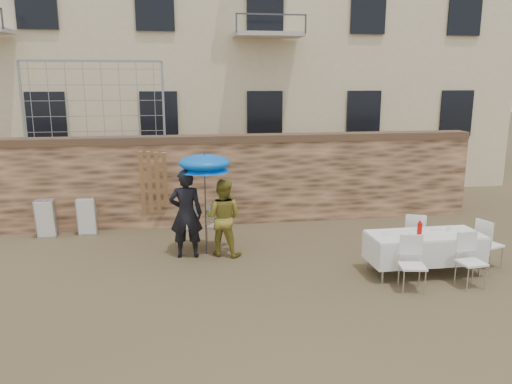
{
  "coord_description": "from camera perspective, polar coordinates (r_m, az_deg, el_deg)",
  "views": [
    {
      "loc": [
        -1.14,
        -7.32,
        3.56
      ],
      "look_at": [
        0.4,
        2.2,
        1.4
      ],
      "focal_mm": 35.0,
      "sensor_mm": 36.0,
      "label": 1
    }
  ],
  "objects": [
    {
      "name": "table_chair_front_right",
      "position": [
        9.56,
        23.42,
        -7.26
      ],
      "size": [
        0.52,
        0.52,
        0.96
      ],
      "primitive_type": null,
      "rotation": [
        0.0,
        0.0,
        0.09
      ],
      "color": "white",
      "rests_on": "ground"
    },
    {
      "name": "soda_bottle",
      "position": [
        9.58,
        18.19,
        -4.12
      ],
      "size": [
        0.09,
        0.09,
        0.26
      ],
      "primitive_type": "cylinder",
      "color": "red",
      "rests_on": "banquet_table"
    },
    {
      "name": "couple_chair_right",
      "position": [
        10.91,
        -4.31,
        -3.81
      ],
      "size": [
        0.67,
        0.67,
        0.96
      ],
      "primitive_type": null,
      "rotation": [
        0.0,
        0.0,
        2.47
      ],
      "color": "white",
      "rests_on": "ground"
    },
    {
      "name": "chair_stack_right",
      "position": [
        12.43,
        -18.71,
        -2.51
      ],
      "size": [
        0.46,
        0.32,
        0.92
      ],
      "primitive_type": null,
      "color": "white",
      "rests_on": "ground"
    },
    {
      "name": "chain_link_fence",
      "position": [
        12.47,
        -18.03,
        9.9
      ],
      "size": [
        3.2,
        0.06,
        1.8
      ],
      "primitive_type": null,
      "color": "gray",
      "rests_on": "stone_wall"
    },
    {
      "name": "table_chair_side",
      "position": [
        10.71,
        25.09,
        -5.32
      ],
      "size": [
        0.6,
        0.6,
        0.96
      ],
      "primitive_type": null,
      "rotation": [
        0.0,
        0.0,
        1.86
      ],
      "color": "white",
      "rests_on": "ground"
    },
    {
      "name": "man_suit",
      "position": [
        10.23,
        -7.99,
        -2.49
      ],
      "size": [
        0.7,
        0.49,
        1.83
      ],
      "primitive_type": "imported",
      "rotation": [
        0.0,
        0.0,
        3.06
      ],
      "color": "black",
      "rests_on": "ground"
    },
    {
      "name": "umbrella",
      "position": [
        10.14,
        -5.91,
        2.97
      ],
      "size": [
        1.09,
        1.09,
        1.99
      ],
      "color": "#3F3F44",
      "rests_on": "ground"
    },
    {
      "name": "couple_chair_left",
      "position": [
        10.88,
        -7.99,
        -3.95
      ],
      "size": [
        0.64,
        0.64,
        0.96
      ],
      "primitive_type": null,
      "rotation": [
        0.0,
        0.0,
        3.6
      ],
      "color": "white",
      "rests_on": "ground"
    },
    {
      "name": "woman_dress",
      "position": [
        10.3,
        -3.8,
        -2.93
      ],
      "size": [
        0.96,
        0.88,
        1.61
      ],
      "primitive_type": "imported",
      "rotation": [
        0.0,
        0.0,
        2.72
      ],
      "color": "gold",
      "rests_on": "ground"
    },
    {
      "name": "stone_wall",
      "position": [
        12.62,
        -3.82,
        1.35
      ],
      "size": [
        13.0,
        0.5,
        2.2
      ],
      "primitive_type": "cube",
      "color": "#8B6345",
      "rests_on": "ground"
    },
    {
      "name": "banquet_table",
      "position": [
        9.85,
        18.76,
        -4.77
      ],
      "size": [
        2.1,
        0.85,
        0.78
      ],
      "color": "white",
      "rests_on": "ground"
    },
    {
      "name": "table_chair_back",
      "position": [
        10.69,
        17.64,
        -4.75
      ],
      "size": [
        0.63,
        0.63,
        0.96
      ],
      "primitive_type": null,
      "rotation": [
        0.0,
        0.0,
        2.72
      ],
      "color": "white",
      "rests_on": "ground"
    },
    {
      "name": "wood_planks",
      "position": [
        12.2,
        -11.42,
        0.25
      ],
      "size": [
        0.7,
        0.2,
        2.0
      ],
      "primitive_type": null,
      "color": "#A37749",
      "rests_on": "ground"
    },
    {
      "name": "ground",
      "position": [
        8.22,
        -0.32,
        -13.04
      ],
      "size": [
        80.0,
        80.0,
        0.0
      ],
      "primitive_type": "plane",
      "color": "brown",
      "rests_on": "ground"
    },
    {
      "name": "table_chair_front_left",
      "position": [
        9.03,
        17.46,
        -7.94
      ],
      "size": [
        0.56,
        0.56,
        0.96
      ],
      "primitive_type": null,
      "rotation": [
        0.0,
        0.0,
        -0.2
      ],
      "color": "white",
      "rests_on": "ground"
    },
    {
      "name": "chair_stack_left",
      "position": [
        12.61,
        -22.75,
        -2.61
      ],
      "size": [
        0.46,
        0.4,
        0.92
      ],
      "primitive_type": null,
      "color": "white",
      "rests_on": "ground"
    }
  ]
}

